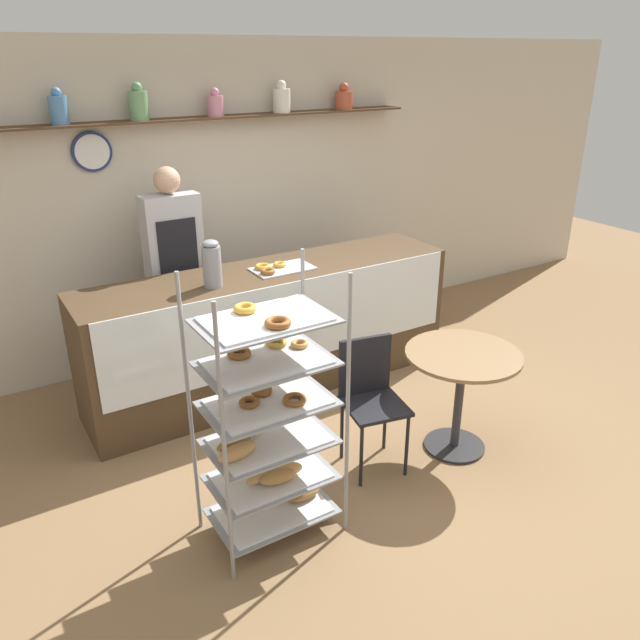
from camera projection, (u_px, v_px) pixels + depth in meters
name	position (u px, v px, depth m)	size (l,w,h in m)	color
ground_plane	(350.00, 453.00, 4.35)	(14.00, 14.00, 0.00)	olive
back_wall	(215.00, 200.00, 5.50)	(10.00, 0.30, 2.70)	beige
display_counter	(272.00, 329.00, 5.03)	(3.02, 0.68, 1.02)	#4C3823
pastry_rack	(268.00, 425.00, 3.40)	(0.74, 0.49, 1.59)	gray
person_worker	(175.00, 268.00, 5.01)	(0.44, 0.23, 1.78)	#282833
cafe_table	(461.00, 377.00, 4.20)	(0.77, 0.77, 0.74)	#262628
cafe_chair	(370.00, 390.00, 4.07)	(0.45, 0.45, 0.88)	black
coffee_carafe	(212.00, 264.00, 4.43)	(0.14, 0.14, 0.35)	gray
donut_tray_counter	(276.00, 268.00, 4.82)	(0.47, 0.28, 0.05)	silver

